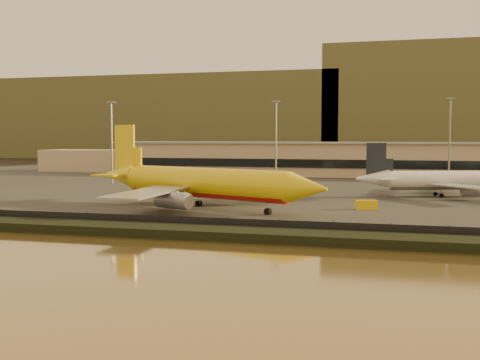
% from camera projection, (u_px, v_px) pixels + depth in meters
% --- Properties ---
extents(ground, '(900.00, 900.00, 0.00)m').
position_uv_depth(ground, '(238.00, 222.00, 104.53)').
color(ground, black).
rests_on(ground, ground).
extents(embankment, '(320.00, 7.00, 1.40)m').
position_uv_depth(embankment, '(207.00, 233.00, 88.12)').
color(embankment, black).
rests_on(embankment, ground).
extents(tarmac, '(320.00, 220.00, 0.20)m').
position_uv_depth(tarmac, '(315.00, 182.00, 195.95)').
color(tarmac, '#2D2D2D').
rests_on(tarmac, ground).
extents(perimeter_fence, '(300.00, 0.05, 2.20)m').
position_uv_depth(perimeter_fence, '(215.00, 225.00, 91.92)').
color(perimeter_fence, black).
rests_on(perimeter_fence, tarmac).
extents(terminal_building, '(202.00, 25.00, 12.60)m').
position_uv_depth(terminal_building, '(289.00, 159.00, 228.71)').
color(terminal_building, tan).
rests_on(terminal_building, tarmac).
extents(apron_light_masts, '(152.20, 12.20, 25.40)m').
position_uv_depth(apron_light_masts, '(358.00, 133.00, 171.65)').
color(apron_light_masts, slate).
rests_on(apron_light_masts, tarmac).
extents(distant_hills, '(470.00, 160.00, 70.00)m').
position_uv_depth(distant_hills, '(335.00, 114.00, 434.93)').
color(distant_hills, olive).
rests_on(distant_hills, ground).
extents(dhl_cargo_jet, '(55.39, 52.44, 17.20)m').
position_uv_depth(dhl_cargo_jet, '(202.00, 183.00, 121.63)').
color(dhl_cargo_jet, yellow).
rests_on(dhl_cargo_jet, tarmac).
extents(white_narrowbody_jet, '(44.45, 42.26, 13.08)m').
position_uv_depth(white_narrowbody_jet, '(449.00, 181.00, 146.05)').
color(white_narrowbody_jet, white).
rests_on(white_narrowbody_jet, tarmac).
extents(gse_vehicle_yellow, '(4.53, 3.22, 1.86)m').
position_uv_depth(gse_vehicle_yellow, '(366.00, 205.00, 120.53)').
color(gse_vehicle_yellow, yellow).
rests_on(gse_vehicle_yellow, tarmac).
extents(gse_vehicle_white, '(4.55, 3.22, 1.87)m').
position_uv_depth(gse_vehicle_white, '(248.00, 195.00, 141.18)').
color(gse_vehicle_white, white).
rests_on(gse_vehicle_white, tarmac).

